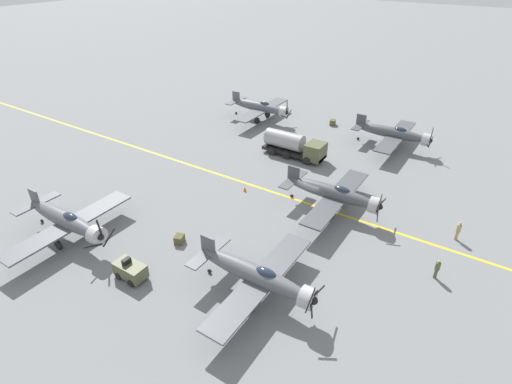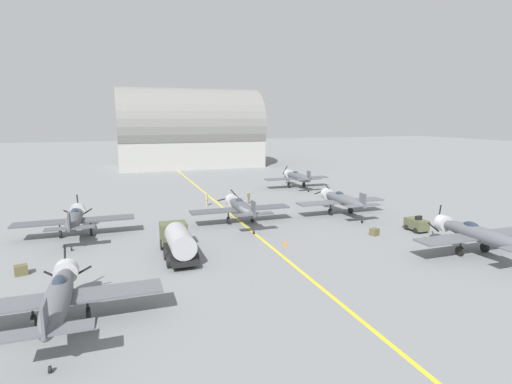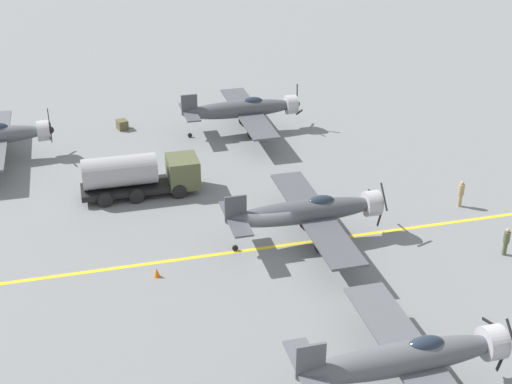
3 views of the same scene
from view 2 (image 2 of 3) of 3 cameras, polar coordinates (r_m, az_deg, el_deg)
ground_plane at (r=45.46m, az=-0.95°, el=-5.34°), size 400.00×400.00×0.00m
taxiway_stripe at (r=45.46m, az=-0.95°, el=-5.33°), size 0.30×160.00×0.01m
airplane_mid_center at (r=47.31m, az=-2.12°, el=-2.20°), size 12.00×9.98×3.65m
airplane_far_right at (r=72.64m, az=5.94°, el=2.17°), size 12.00×9.98×3.65m
airplane_mid_right at (r=52.89m, az=12.25°, el=-1.09°), size 12.00×9.98×3.65m
airplane_near_right at (r=41.64m, az=29.06°, el=-5.28°), size 12.00×9.98×3.80m
airplane_near_left at (r=26.97m, az=-26.38°, el=-13.21°), size 12.00×9.98×3.80m
airplane_mid_left at (r=45.97m, az=-24.51°, el=-3.52°), size 12.00×9.98×3.80m
fuel_tanker at (r=36.96m, az=-11.09°, el=-6.82°), size 2.68×8.00×2.98m
tow_tractor at (r=48.00m, az=21.95°, el=-4.28°), size 1.57×2.60×1.79m
ground_crew_walking at (r=57.71m, az=-7.06°, el=-1.00°), size 0.40×0.40×1.84m
ground_crew_inspecting at (r=58.84m, az=-1.07°, el=-0.75°), size 0.38×0.38×1.76m
supply_crate_by_tanker at (r=37.63m, az=-30.54°, el=-9.58°), size 1.12×1.01×0.79m
supply_crate_mid_lane at (r=44.92m, az=16.55°, el=-5.48°), size 1.09×1.01×0.74m
traffic_cone at (r=39.74m, az=4.20°, el=-7.28°), size 0.36×0.36×0.55m
hangar at (r=106.88m, az=-9.47°, el=8.32°), size 36.03×19.10×20.08m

